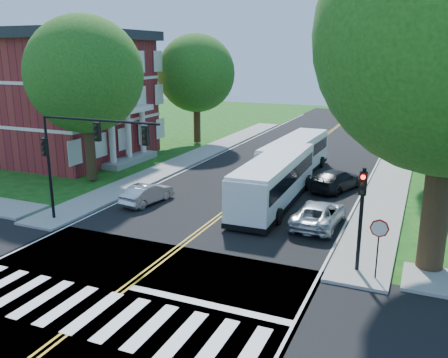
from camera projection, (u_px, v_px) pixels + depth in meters
The scene contains 21 objects.
ground at pixel (102, 306), 17.43m from camera, with size 140.00×140.00×0.00m, color #154812.
road at pixel (261, 184), 33.39m from camera, with size 14.00×96.00×0.01m, color black.
cross_road at pixel (102, 306), 17.42m from camera, with size 60.00×12.00×0.01m, color black.
center_line at pixel (278, 171), 36.93m from camera, with size 0.36×70.00×0.01m, color gold.
edge_line_w at pixel (200, 164), 39.53m from camera, with size 0.12×70.00×0.01m, color silver.
edge_line_e at pixel (368, 180), 34.33m from camera, with size 0.12×70.00×0.01m, color silver.
crosswalk at pixel (94, 312), 16.98m from camera, with size 12.60×3.00×0.01m, color silver.
stop_bar at pixel (207, 304), 17.50m from camera, with size 6.60×0.40×0.01m, color silver.
sidewalk_nw at pixel (200, 154), 42.75m from camera, with size 2.60×40.00×0.15m, color gray.
sidewalk_ne at pixel (393, 172), 36.40m from camera, with size 2.60×40.00×0.15m, color gray.
tree_west_near at pixel (85, 75), 32.28m from camera, with size 8.00×8.00×11.40m.
tree_west_far at pixel (196, 73), 46.42m from camera, with size 7.60×7.60×10.67m.
brick_building at pixel (36, 94), 42.14m from camera, with size 20.00×13.00×10.80m.
signal_nw at pixel (81, 146), 24.23m from camera, with size 7.15×0.46×5.66m.
signal_ne at pixel (361, 206), 19.23m from camera, with size 0.30×0.46×4.40m.
stop_sign at pixel (379, 235), 18.76m from camera, with size 0.76×0.08×2.53m.
bus_lead at pixel (275, 180), 28.74m from camera, with size 2.90×11.21×2.88m.
bus_follow at pixel (295, 157), 35.19m from camera, with size 2.88×11.04×2.84m.
hatchback at pixel (147, 193), 29.03m from camera, with size 1.32×3.78×1.25m, color #B2B5BA.
suv at pixel (319, 214), 25.25m from camera, with size 2.21×4.78×1.33m, color silver.
dark_sedan at pixel (337, 180), 31.83m from camera, with size 1.93×4.75×1.38m, color black.
Camera 1 is at (10.30, -12.56, 9.04)m, focal length 38.00 mm.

